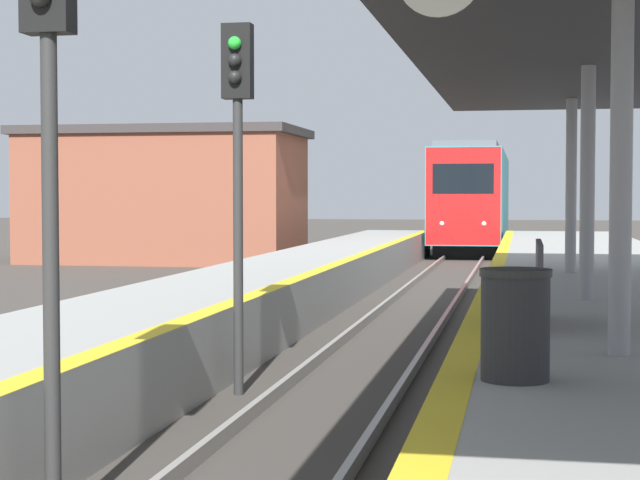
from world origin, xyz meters
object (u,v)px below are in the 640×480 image
Objects in this scene: train at (474,198)px; signal_mid at (238,136)px; trash_bin at (515,324)px; signal_near at (48,97)px; bench at (528,280)px.

signal_mid is (-1.23, -35.51, 0.89)m from train.
trash_bin is (2.11, -39.62, -0.82)m from train.
signal_mid reaches higher than train.
train is 40.86m from signal_near.
bench is at bearing 55.30° from signal_near.
signal_near is at bearing -159.79° from trash_bin.
bench reaches higher than trash_bin.
signal_near is (-1.19, -40.83, 0.89)m from train.
signal_near reaches higher than trash_bin.
train is 4.01× the size of signal_near.
signal_near is at bearing -124.70° from bench.
trash_bin is at bearing 20.21° from signal_near.
train is 20.65× the size of trash_bin.
signal_near is 1.00× the size of signal_mid.
train is 35.54m from signal_mid.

